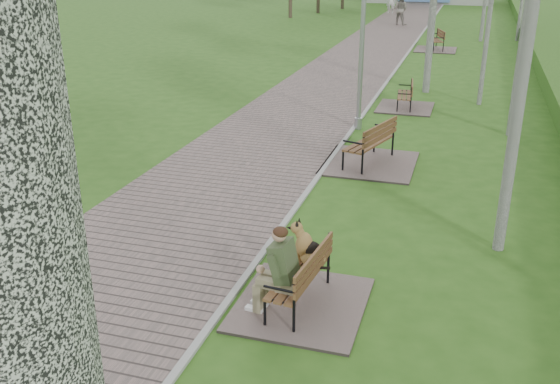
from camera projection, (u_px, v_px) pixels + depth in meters
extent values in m
cube|color=#62554F|center=(360.00, 59.00, 25.97)|extent=(3.50, 67.00, 0.04)
cube|color=#999993|center=(402.00, 61.00, 25.49)|extent=(0.10, 67.00, 0.05)
cube|color=#62554F|center=(301.00, 304.00, 8.28)|extent=(1.66, 1.85, 0.04)
cube|color=brown|center=(298.00, 277.00, 8.15)|extent=(0.55, 1.42, 0.04)
cube|color=brown|center=(314.00, 264.00, 7.98)|extent=(0.18, 1.38, 0.31)
cube|color=#62554F|center=(370.00, 163.00, 13.61)|extent=(1.93, 2.14, 0.04)
cube|color=brown|center=(369.00, 143.00, 13.45)|extent=(0.92, 1.68, 0.04)
cube|color=brown|center=(380.00, 132.00, 13.21)|extent=(0.50, 1.55, 0.35)
cube|color=#62554F|center=(405.00, 108.00, 18.26)|extent=(1.57, 1.74, 0.04)
cube|color=brown|center=(404.00, 95.00, 18.13)|extent=(0.53, 1.34, 0.03)
cube|color=brown|center=(412.00, 87.00, 18.01)|extent=(0.17, 1.30, 0.29)
cube|color=#62554F|center=(435.00, 50.00, 28.28)|extent=(1.81, 2.01, 0.04)
cube|color=brown|center=(435.00, 40.00, 28.13)|extent=(0.85, 1.58, 0.04)
cube|color=brown|center=(441.00, 34.00, 28.03)|extent=(0.46, 1.46, 0.33)
cylinder|color=#94979C|center=(358.00, 123.00, 16.17)|extent=(0.20, 0.20, 0.30)
cylinder|color=#94979C|center=(362.00, 32.00, 15.31)|extent=(0.12, 0.12, 4.95)
cylinder|color=#94979C|center=(429.00, 24.00, 36.36)|extent=(0.22, 0.22, 0.34)
imported|color=silver|center=(391.00, 1.00, 42.91)|extent=(0.68, 0.52, 1.69)
imported|color=gray|center=(400.00, 9.00, 36.66)|extent=(1.04, 0.90, 1.83)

